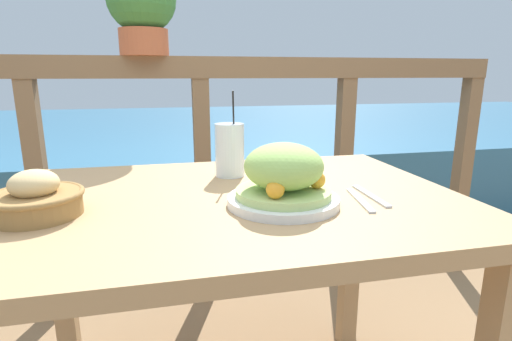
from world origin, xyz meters
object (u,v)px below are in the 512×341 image
(bread_basket, at_px, (36,198))
(salad_plate, at_px, (284,178))
(drink_glass, at_px, (230,150))
(potted_plant, at_px, (142,5))

(bread_basket, bearing_deg, salad_plate, -4.56)
(salad_plate, relative_size, bread_basket, 1.34)
(drink_glass, bearing_deg, potted_plant, 111.85)
(bread_basket, distance_m, potted_plant, 1.04)
(salad_plate, relative_size, drink_glass, 1.03)
(salad_plate, distance_m, potted_plant, 1.09)
(salad_plate, xyz_separation_m, potted_plant, (-0.33, 0.92, 0.50))
(bread_basket, bearing_deg, potted_plant, 76.75)
(drink_glass, xyz_separation_m, potted_plant, (-0.25, 0.62, 0.48))
(drink_glass, relative_size, potted_plant, 0.70)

